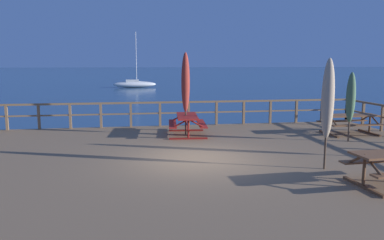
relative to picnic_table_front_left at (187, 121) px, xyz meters
name	(u,v)px	position (x,y,z in m)	size (l,w,h in m)	color
ground_plane	(197,181)	(-0.25, -3.65, -1.24)	(600.00, 600.00, 0.00)	navy
wooden_deck	(197,170)	(-0.25, -3.65, -0.90)	(16.76, 12.03, 0.68)	#846647
railing_waterside_far	(174,110)	(-0.25, 2.22, 0.16)	(16.56, 0.10, 1.09)	brown
picnic_table_front_left	(187,121)	(0.00, 0.00, 0.00)	(1.58, 2.18, 0.78)	maroon
picnic_table_mid_right	(350,120)	(6.30, -0.80, 0.00)	(2.08, 1.40, 0.78)	brown
patio_umbrella_tall_front	(351,98)	(5.47, -2.10, 0.99)	(0.32, 0.32, 2.45)	#4C3828
patio_umbrella_tall_mid_left	(186,83)	(-0.05, 0.02, 1.44)	(0.32, 0.32, 3.16)	#4C3828
patio_umbrella_tall_mid_right	(328,99)	(2.88, -5.25, 1.27)	(0.32, 0.32, 2.89)	#4C3828
sailboat_distant	(134,84)	(-1.72, 39.84, -0.73)	(6.01, 1.73, 7.72)	white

